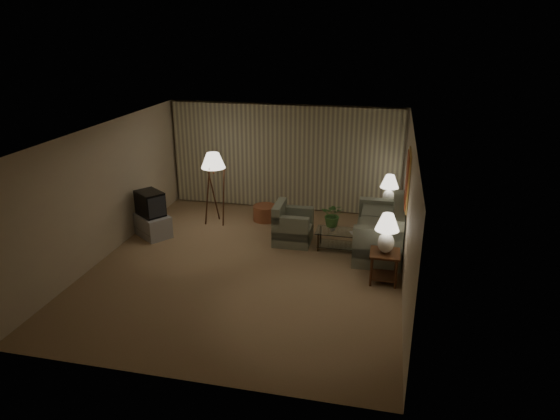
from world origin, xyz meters
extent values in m
plane|color=#9E8157|center=(0.00, 0.00, 0.00)|extent=(7.00, 7.00, 0.00)
cube|color=#BDAB91|center=(0.00, 3.50, 1.35)|extent=(6.00, 0.04, 2.70)
cube|color=#BDAB91|center=(-3.00, 0.00, 1.35)|extent=(0.04, 7.00, 2.70)
cube|color=#BDAB91|center=(3.00, 0.00, 1.35)|extent=(0.04, 7.00, 2.70)
cube|color=white|center=(0.00, 0.00, 2.70)|extent=(6.00, 7.00, 0.04)
cube|color=beige|center=(0.00, 3.42, 1.35)|extent=(5.85, 0.12, 2.65)
cube|color=gold|center=(2.98, 0.80, 1.75)|extent=(0.03, 0.90, 1.10)
cube|color=maroon|center=(2.95, 0.80, 1.75)|extent=(0.02, 0.80, 1.00)
cube|color=gray|center=(2.50, 1.26, 0.22)|extent=(1.92, 0.96, 0.45)
cube|color=gray|center=(0.65, 1.32, 0.19)|extent=(0.85, 0.81, 0.37)
cube|color=#36190E|center=(2.65, -0.09, 0.58)|extent=(0.54, 0.54, 0.04)
cube|color=#36190E|center=(2.65, -0.09, 0.12)|extent=(0.46, 0.46, 0.02)
cylinder|color=#36190E|center=(2.43, -0.31, 0.28)|extent=(0.05, 0.05, 0.56)
cylinder|color=#36190E|center=(2.43, 0.14, 0.28)|extent=(0.05, 0.05, 0.56)
cylinder|color=#36190E|center=(2.87, -0.31, 0.28)|extent=(0.05, 0.05, 0.56)
cylinder|color=#36190E|center=(2.87, 0.14, 0.28)|extent=(0.05, 0.05, 0.56)
cube|color=#36190E|center=(2.65, 2.51, 0.58)|extent=(0.47, 0.40, 0.04)
cube|color=#36190E|center=(2.65, 2.51, 0.12)|extent=(0.40, 0.34, 0.02)
cylinder|color=#36190E|center=(2.46, 2.36, 0.28)|extent=(0.05, 0.05, 0.56)
cylinder|color=#36190E|center=(2.46, 2.66, 0.28)|extent=(0.05, 0.05, 0.56)
cylinder|color=#36190E|center=(2.84, 2.36, 0.28)|extent=(0.05, 0.05, 0.56)
cylinder|color=#36190E|center=(2.84, 2.66, 0.28)|extent=(0.05, 0.05, 0.56)
ellipsoid|color=white|center=(2.65, -0.09, 0.79)|extent=(0.31, 0.31, 0.38)
cylinder|color=white|center=(2.65, -0.09, 1.03)|extent=(0.03, 0.03, 0.09)
cone|color=beige|center=(2.65, -0.09, 1.20)|extent=(0.44, 0.44, 0.31)
ellipsoid|color=white|center=(2.65, 2.51, 0.78)|extent=(0.29, 0.29, 0.37)
cylinder|color=white|center=(2.65, 2.51, 1.01)|extent=(0.03, 0.03, 0.08)
cone|color=beige|center=(2.65, 2.51, 1.18)|extent=(0.42, 0.42, 0.29)
cube|color=silver|center=(1.68, 1.16, 0.41)|extent=(0.99, 0.54, 0.02)
cube|color=silver|center=(1.68, 1.16, 0.10)|extent=(0.92, 0.47, 0.01)
cylinder|color=#412F1A|center=(1.26, 0.96, 0.20)|extent=(0.04, 0.04, 0.40)
cylinder|color=#412F1A|center=(1.26, 1.36, 0.20)|extent=(0.04, 0.04, 0.40)
cylinder|color=#412F1A|center=(2.11, 0.96, 0.20)|extent=(0.04, 0.04, 0.40)
cylinder|color=#412F1A|center=(2.11, 1.36, 0.20)|extent=(0.04, 0.04, 0.40)
cube|color=#9D9D9F|center=(-2.55, 0.99, 0.25)|extent=(1.42, 1.40, 0.50)
cube|color=black|center=(-2.55, 0.99, 0.77)|extent=(1.07, 1.06, 0.55)
cylinder|color=#36190E|center=(-1.39, 2.00, 1.36)|extent=(0.04, 0.04, 0.25)
cone|color=beige|center=(-1.39, 2.00, 1.57)|extent=(0.57, 0.57, 0.35)
cylinder|color=#955332|center=(-0.28, 2.45, 0.19)|extent=(0.73, 0.73, 0.38)
imported|color=white|center=(1.53, 1.16, 0.49)|extent=(0.14, 0.14, 0.14)
imported|color=#437A36|center=(1.53, 1.16, 0.82)|extent=(0.50, 0.44, 0.53)
imported|color=olive|center=(1.93, 1.06, 0.42)|extent=(0.25, 0.28, 0.02)
camera|label=1|loc=(2.57, -8.61, 4.55)|focal=32.00mm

